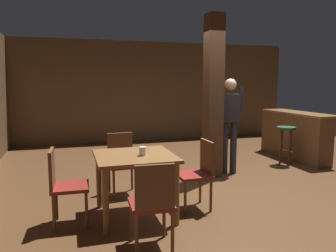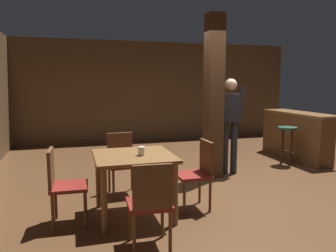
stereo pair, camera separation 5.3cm
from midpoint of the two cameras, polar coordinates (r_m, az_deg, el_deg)
ground_plane at (r=5.56m, az=10.40°, el=-9.81°), size 10.80×10.80×0.00m
wall_back at (r=9.53m, az=-1.94°, el=6.05°), size 8.00×0.10×2.80m
pillar at (r=5.71m, az=7.63°, el=5.00°), size 0.28×0.28×2.80m
dining_table at (r=4.06m, az=-6.17°, el=-6.79°), size 0.95×0.95×0.78m
chair_north at (r=4.94m, az=-8.35°, el=-5.89°), size 0.45×0.45×0.89m
chair_east at (r=4.34m, az=5.02°, el=-7.73°), size 0.42×0.42×0.89m
chair_west at (r=4.01m, az=-18.17°, el=-9.36°), size 0.44×0.44×0.89m
chair_south at (r=3.26m, az=-3.19°, el=-12.95°), size 0.44×0.44×0.89m
napkin_cup at (r=3.96m, az=-4.85°, el=-4.38°), size 0.08×0.08×0.11m
standing_person at (r=5.97m, az=10.43°, el=1.22°), size 0.47×0.29×1.72m
bar_counter at (r=7.67m, az=20.90°, el=-1.44°), size 0.56×1.93×1.01m
bar_stool_near at (r=7.01m, az=19.66°, el=-1.62°), size 0.38×0.38×0.77m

